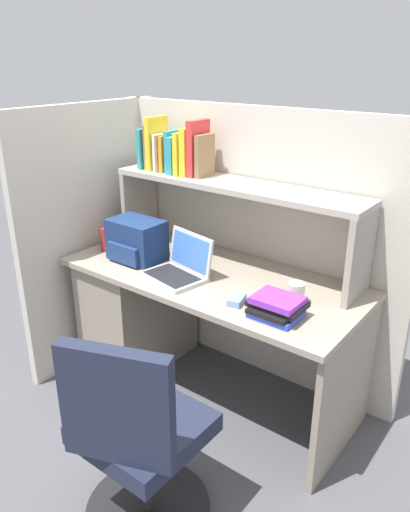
% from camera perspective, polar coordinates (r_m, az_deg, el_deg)
% --- Properties ---
extents(ground_plane, '(8.00, 8.00, 0.00)m').
position_cam_1_polar(ground_plane, '(2.96, 0.61, -15.10)').
color(ground_plane, '#4C4C51').
extents(desk, '(1.60, 0.70, 0.73)m').
position_cam_1_polar(desk, '(2.96, -5.42, -5.98)').
color(desk, gray).
rests_on(desk, ground_plane).
extents(cubicle_partition_rear, '(1.84, 0.05, 1.55)m').
position_cam_1_polar(cubicle_partition_rear, '(2.86, 5.27, 1.19)').
color(cubicle_partition_rear, '#BCB5A8').
rests_on(cubicle_partition_rear, ground_plane).
extents(cubicle_partition_left, '(0.05, 1.06, 1.55)m').
position_cam_1_polar(cubicle_partition_left, '(3.09, -12.60, 2.35)').
color(cubicle_partition_left, '#BCB5A8').
rests_on(cubicle_partition_left, ground_plane).
extents(overhead_hutch, '(1.44, 0.28, 0.45)m').
position_cam_1_polar(overhead_hutch, '(2.62, 3.36, 6.35)').
color(overhead_hutch, gray).
rests_on(overhead_hutch, desk).
extents(reference_books_on_shelf, '(0.43, 0.19, 0.30)m').
position_cam_1_polar(reference_books_on_shelf, '(2.81, -3.36, 12.01)').
color(reference_books_on_shelf, teal).
rests_on(reference_books_on_shelf, overhead_hutch).
extents(laptop, '(0.35, 0.30, 0.22)m').
position_cam_1_polar(laptop, '(2.55, -2.91, -1.33)').
color(laptop, '#B7BABF').
rests_on(laptop, desk).
extents(backpack, '(0.30, 0.22, 0.23)m').
position_cam_1_polar(backpack, '(2.77, -7.92, 1.76)').
color(backpack, navy).
rests_on(backpack, desk).
extents(computer_mouse, '(0.08, 0.12, 0.03)m').
position_cam_1_polar(computer_mouse, '(2.29, 3.66, -5.07)').
color(computer_mouse, '#7299C6').
rests_on(computer_mouse, desk).
extents(paper_cup, '(0.08, 0.08, 0.10)m').
position_cam_1_polar(paper_cup, '(2.31, 10.43, -4.21)').
color(paper_cup, white).
rests_on(paper_cup, desk).
extents(snack_canister, '(0.10, 0.10, 0.14)m').
position_cam_1_polar(snack_canister, '(2.94, -11.02, 1.99)').
color(snack_canister, maroon).
rests_on(snack_canister, desk).
extents(desk_book_stack, '(0.23, 0.19, 0.10)m').
position_cam_1_polar(desk_book_stack, '(2.19, 8.24, -5.78)').
color(desk_book_stack, blue).
rests_on(desk_book_stack, desk).
extents(office_chair, '(0.53, 0.55, 0.93)m').
position_cam_1_polar(office_chair, '(2.05, -7.62, -21.18)').
color(office_chair, black).
rests_on(office_chair, ground_plane).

